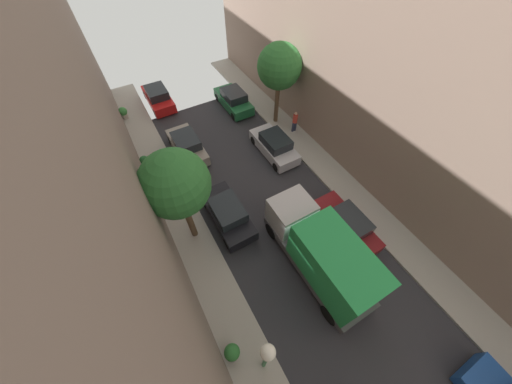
{
  "coord_description": "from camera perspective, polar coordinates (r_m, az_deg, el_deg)",
  "views": [
    {
      "loc": [
        -5.24,
        -3.49,
        13.32
      ],
      "look_at": [
        -0.42,
        4.9,
        0.5
      ],
      "focal_mm": 18.06,
      "sensor_mm": 36.0,
      "label": 1
    }
  ],
  "objects": [
    {
      "name": "street_tree_0",
      "position": [
        11.63,
        -17.45,
        1.66
      ],
      "size": [
        3.13,
        3.13,
        6.12
      ],
      "color": "brown",
      "rests_on": "sidewalk_left"
    },
    {
      "name": "ground",
      "position": [
        14.73,
        11.31,
        -13.84
      ],
      "size": [
        32.0,
        32.0,
        0.0
      ],
      "primitive_type": "plane",
      "color": "#2D2D33"
    },
    {
      "name": "sidewalk_right",
      "position": [
        17.1,
        24.79,
        -5.0
      ],
      "size": [
        2.0,
        44.0,
        0.15
      ],
      "primitive_type": "cube",
      "color": "#A8A399",
      "rests_on": "ground"
    },
    {
      "name": "parked_car_left_2",
      "position": [
        19.2,
        -15.03,
        9.89
      ],
      "size": [
        1.78,
        4.2,
        1.57
      ],
      "color": "gray",
      "rests_on": "ground"
    },
    {
      "name": "parked_car_left_1",
      "position": [
        14.99,
        -6.3,
        -4.76
      ],
      "size": [
        1.78,
        4.2,
        1.57
      ],
      "color": "black",
      "rests_on": "ground"
    },
    {
      "name": "delivery_truck",
      "position": [
        12.97,
        14.4,
        -13.0
      ],
      "size": [
        2.26,
        6.6,
        3.38
      ],
      "color": "#4C4C51",
      "rests_on": "ground"
    },
    {
      "name": "potted_plant_3",
      "position": [
        12.76,
        -5.31,
        -31.88
      ],
      "size": [
        0.67,
        0.67,
        0.91
      ],
      "color": "slate",
      "rests_on": "sidewalk_left"
    },
    {
      "name": "pedestrian",
      "position": [
        20.31,
        8.61,
        15.28
      ],
      "size": [
        0.4,
        0.36,
        1.72
      ],
      "color": "#2D334C",
      "rests_on": "sidewalk_right"
    },
    {
      "name": "potted_plant_4",
      "position": [
        24.15,
        -27.34,
        15.41
      ],
      "size": [
        0.67,
        0.67,
        0.94
      ],
      "color": "#B2A899",
      "rests_on": "sidewalk_left"
    },
    {
      "name": "street_tree_1",
      "position": [
        19.39,
        5.19,
        25.86
      ],
      "size": [
        3.05,
        3.05,
        5.94
      ],
      "color": "brown",
      "rests_on": "sidewalk_right"
    },
    {
      "name": "parked_car_left_3",
      "position": [
        24.74,
        -20.85,
        19.0
      ],
      "size": [
        1.78,
        4.2,
        1.57
      ],
      "color": "red",
      "rests_on": "ground"
    },
    {
      "name": "parked_car_right_3",
      "position": [
        18.62,
        4.11,
        10.25
      ],
      "size": [
        1.78,
        4.2,
        1.57
      ],
      "color": "silver",
      "rests_on": "ground"
    },
    {
      "name": "lamp_post",
      "position": [
        9.69,
        2.27,
        -32.77
      ],
      "size": [
        0.44,
        0.44,
        5.3
      ],
      "color": "#26723F",
      "rests_on": "sidewalk_left"
    },
    {
      "name": "parked_car_right_2",
      "position": [
        15.35,
        19.25,
        -6.91
      ],
      "size": [
        1.78,
        4.2,
        1.57
      ],
      "color": "maroon",
      "rests_on": "ground"
    },
    {
      "name": "potted_plant_5",
      "position": [
        19.15,
        -23.43,
        6.29
      ],
      "size": [
        0.59,
        0.59,
        0.89
      ],
      "color": "brown",
      "rests_on": "sidewalk_left"
    },
    {
      "name": "parked_car_right_4",
      "position": [
        23.06,
        -4.98,
        19.67
      ],
      "size": [
        1.78,
        4.2,
        1.57
      ],
      "color": "#1E6638",
      "rests_on": "ground"
    },
    {
      "name": "sidewalk_left",
      "position": [
        13.7,
        -7.0,
        -23.52
      ],
      "size": [
        2.0,
        44.0,
        0.15
      ],
      "primitive_type": "cube",
      "color": "#A8A399",
      "rests_on": "ground"
    }
  ]
}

